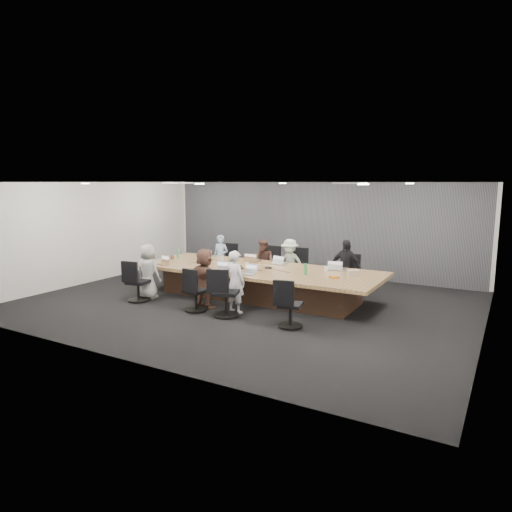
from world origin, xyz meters
The scene contains 41 objects.
floor centered at (0.00, 0.00, 0.00)m, with size 10.00×8.00×0.00m, color black.
ceiling centered at (0.00, 0.00, 2.80)m, with size 10.00×8.00×0.00m, color white.
wall_back centered at (0.00, 4.00, 1.40)m, with size 10.00×2.80×0.00m, color silver.
wall_front centered at (0.00, -4.00, 1.40)m, with size 10.00×2.80×0.00m, color silver.
wall_left centered at (-5.00, 0.00, 1.40)m, with size 8.00×2.80×0.00m, color silver.
wall_right centered at (5.00, 0.00, 1.40)m, with size 8.00×2.80×0.00m, color silver.
curtain centered at (0.00, 3.92, 1.40)m, with size 9.80×0.04×2.80m, color #505259.
conference_table centered at (0.00, 0.50, 0.40)m, with size 6.00×2.20×0.74m.
chair_0 centered at (-2.00, 2.20, 0.39)m, with size 0.52×0.52×0.78m, color black, non-canonical shape.
chair_1 centered at (-0.57, 2.20, 0.41)m, with size 0.55×0.55×0.82m, color black, non-canonical shape.
chair_2 centered at (0.21, 2.20, 0.42)m, with size 0.56×0.56×0.83m, color black, non-canonical shape.
chair_3 centered at (1.74, 2.20, 0.36)m, with size 0.49×0.49×0.73m, color black, non-canonical shape.
chair_4 centered at (-2.30, -1.20, 0.39)m, with size 0.53×0.53×0.78m, color black, non-canonical shape.
chair_5 centered at (-0.61, -1.20, 0.38)m, with size 0.51×0.51×0.76m, color black, non-canonical shape.
chair_6 centered at (0.19, -1.20, 0.43)m, with size 0.58×0.58×0.86m, color black, non-canonical shape.
chair_7 centered at (1.68, -1.20, 0.38)m, with size 0.51×0.51×0.75m, color black, non-canonical shape.
person_0 centered at (-2.00, 1.85, 0.64)m, with size 0.47×0.31×1.29m, color #8CA5C5.
laptop_0 centered at (-2.00, 1.30, 0.75)m, with size 0.32×0.22×0.02m, color #B2B2B7.
person_1 centered at (-0.57, 1.85, 0.63)m, with size 0.61×0.48×1.26m, color #4D312B.
laptop_1 centered at (-0.57, 1.30, 0.75)m, with size 0.36×0.25×0.02m, color #8C6647.
person_2 centered at (0.21, 1.85, 0.66)m, with size 0.85×0.49×1.31m, color #9FB5A3.
laptop_2 centered at (0.21, 1.30, 0.75)m, with size 0.33×0.23×0.02m, color #B2B2B7.
person_3 centered at (1.74, 1.85, 0.70)m, with size 0.82×0.34×1.40m, color black.
laptop_3 centered at (1.74, 1.30, 0.75)m, with size 0.36×0.24×0.02m, color #B2B2B7.
person_4 centered at (-2.30, -0.85, 0.66)m, with size 0.65×0.42×1.33m, color #A1A3A1.
laptop_4 centered at (-2.30, -0.30, 0.75)m, with size 0.32×0.22×0.02m, color #8C6647.
person_5 centered at (-0.61, -0.85, 0.68)m, with size 1.25×0.40×1.35m, color brown.
laptop_5 centered at (-0.61, -0.30, 0.75)m, with size 0.29×0.20×0.02m, color #B2B2B7.
person_6 centered at (0.19, -0.85, 0.68)m, with size 0.50×0.33×1.36m, color silver.
laptop_6 centered at (0.19, -0.30, 0.75)m, with size 0.31×0.21×0.02m, color #B2B2B7.
bottle_green_left centered at (-2.65, 0.73, 0.85)m, with size 0.06×0.06×0.22m, color green.
bottle_green_right centered at (1.31, 0.35, 0.87)m, with size 0.07×0.07×0.25m, color green.
bottle_clear centered at (-1.16, 0.68, 0.84)m, with size 0.06×0.06×0.20m, color silver.
cup_white_far centered at (-0.36, 0.58, 0.79)m, with size 0.07×0.07×0.09m, color white.
cup_white_near centered at (1.58, 0.93, 0.79)m, with size 0.09×0.09×0.11m, color white.
mug_brown centered at (-2.65, 0.47, 0.79)m, with size 0.09×0.09×0.11m, color brown.
mic_left centered at (-0.31, 0.18, 0.76)m, with size 0.16×0.11×0.03m, color black.
mic_right centered at (0.24, 0.59, 0.76)m, with size 0.15×0.10×0.03m, color black.
stapler centered at (-0.41, 0.27, 0.77)m, with size 0.14×0.04×0.05m, color black.
canvas_bag centered at (2.29, 0.75, 0.81)m, with size 0.25×0.15×0.13m, color #C0AC91.
snack_packet centered at (2.01, 0.30, 0.76)m, with size 0.19×0.13×0.04m, color #CC6E11.
Camera 1 is at (5.33, -8.97, 2.81)m, focal length 32.00 mm.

